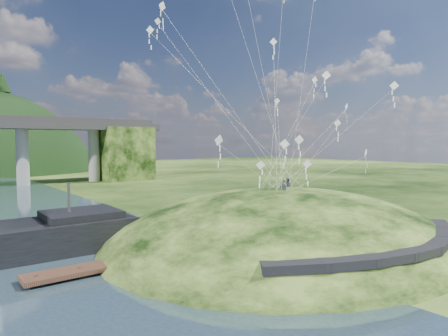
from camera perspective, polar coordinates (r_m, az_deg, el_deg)
ground at (r=32.30m, az=0.96°, el=-13.36°), size 320.00×320.00×0.00m
grass_hill at (r=39.35m, az=8.40°, el=-12.52°), size 36.00×32.00×13.00m
footpath at (r=31.29m, az=23.75°, el=-10.29°), size 22.29×5.84×0.83m
wooden_dock at (r=31.84m, az=-14.93°, el=-12.96°), size 13.29×2.15×0.95m
kite_flyers at (r=40.45m, az=8.87°, el=-1.43°), size 4.21×3.31×2.12m
kite_swarm at (r=37.34m, az=8.05°, el=12.77°), size 19.67×15.69×21.33m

